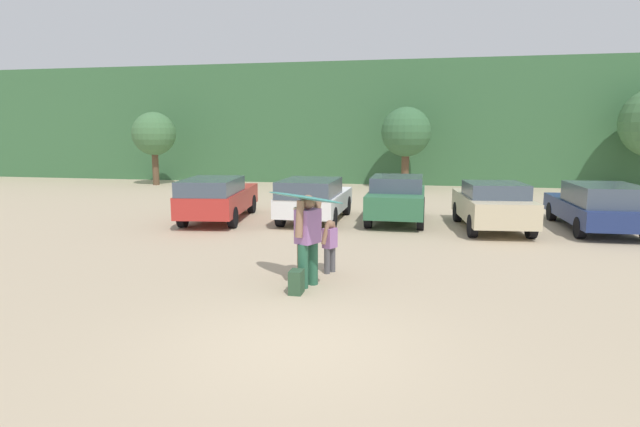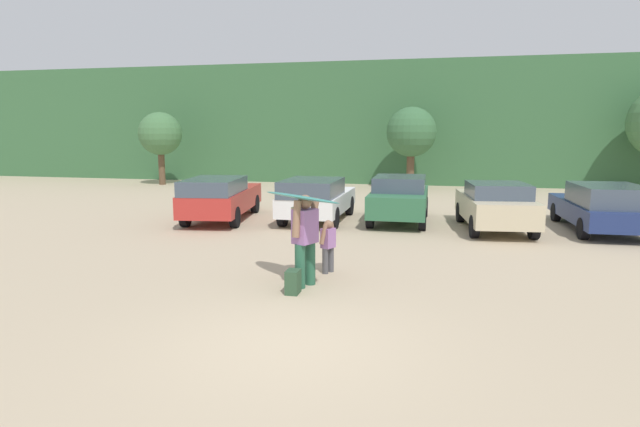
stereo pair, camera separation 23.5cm
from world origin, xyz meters
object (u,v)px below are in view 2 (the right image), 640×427
at_px(parked_car_white, 316,198).
at_px(surfboard_teal, 301,197).
at_px(parked_car_red, 220,197).
at_px(parked_car_forest_green, 399,198).
at_px(parked_car_navy, 603,207).
at_px(person_child, 328,243).
at_px(person_adult, 305,235).
at_px(backpack_dropped, 293,282).
at_px(person_companion, 303,236).
at_px(parked_car_champagne, 495,205).

xyz_separation_m(parked_car_white, surfboard_teal, (1.39, -7.26, 0.97)).
height_order(parked_car_red, parked_car_forest_green, parked_car_forest_green).
bearing_deg(parked_car_forest_green, parked_car_navy, -93.93).
height_order(person_child, surfboard_teal, surfboard_teal).
xyz_separation_m(parked_car_navy, person_adult, (-7.35, -7.37, 0.25)).
xyz_separation_m(parked_car_red, surfboard_teal, (4.61, -6.76, 0.95)).
xyz_separation_m(parked_car_navy, backpack_dropped, (-7.45, -7.88, -0.55)).
relative_size(parked_car_forest_green, surfboard_teal, 1.93).
relative_size(surfboard_teal, backpack_dropped, 4.61).
bearing_deg(surfboard_teal, person_child, -68.22).
xyz_separation_m(parked_car_forest_green, person_child, (-1.02, -6.70, -0.17)).
bearing_deg(backpack_dropped, parked_car_forest_green, 80.68).
relative_size(parked_car_forest_green, backpack_dropped, 8.89).
bearing_deg(person_companion, parked_car_forest_green, -75.42).
distance_m(parked_car_navy, backpack_dropped, 10.86).
relative_size(parked_car_red, person_child, 4.20).
height_order(parked_car_navy, person_companion, person_companion).
distance_m(parked_car_forest_green, surfboard_teal, 7.96).
distance_m(person_adult, person_companion, 0.57).
bearing_deg(person_companion, backpack_dropped, 119.29).
bearing_deg(surfboard_teal, backpack_dropped, 124.24).
xyz_separation_m(parked_car_white, parked_car_champagne, (5.69, -0.27, -0.02)).
distance_m(parked_car_red, person_companion, 7.67).
bearing_deg(person_adult, surfboard_teal, 48.49).
distance_m(parked_car_forest_green, parked_car_navy, 6.11).
bearing_deg(surfboard_teal, parked_car_red, -17.97).
relative_size(person_adult, person_child, 1.58).
height_order(parked_car_champagne, surfboard_teal, surfboard_teal).
bearing_deg(surfboard_teal, parked_car_champagne, -83.84).
bearing_deg(backpack_dropped, parked_car_white, 99.99).
xyz_separation_m(parked_car_white, person_companion, (1.30, -6.71, 0.11)).
relative_size(parked_car_champagne, person_child, 3.66).
bearing_deg(parked_car_champagne, backpack_dropped, 143.72).
xyz_separation_m(parked_car_white, parked_car_forest_green, (2.72, 0.53, 0.02)).
xyz_separation_m(parked_car_navy, person_companion, (-7.52, -6.85, 0.13)).
xyz_separation_m(parked_car_forest_green, backpack_dropped, (-1.36, -8.27, -0.60)).
bearing_deg(person_child, backpack_dropped, 103.45).
height_order(person_child, person_companion, person_companion).
relative_size(person_adult, person_companion, 1.13).
xyz_separation_m(parked_car_forest_green, person_companion, (-1.42, -7.24, 0.08)).
relative_size(person_companion, surfboard_teal, 0.77).
relative_size(parked_car_forest_green, person_adult, 2.21).
relative_size(parked_car_navy, person_companion, 2.94).
bearing_deg(person_adult, person_companion, -46.26).
height_order(parked_car_navy, person_adult, person_adult).
height_order(parked_car_white, person_child, parked_car_white).
distance_m(parked_car_red, parked_car_champagne, 8.91).
relative_size(parked_car_red, backpack_dropped, 10.73).
height_order(parked_car_white, backpack_dropped, parked_car_white).
relative_size(parked_car_red, person_adult, 2.66).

